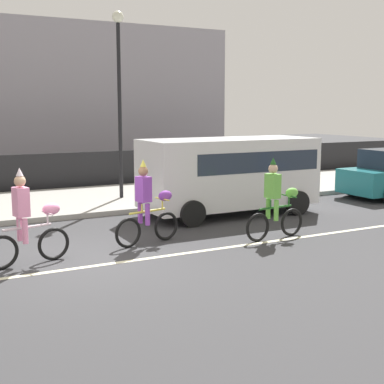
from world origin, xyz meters
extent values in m
plane|color=#38383A|center=(0.00, 0.00, 0.00)|extent=(80.00, 80.00, 0.00)
cube|color=beige|center=(0.00, -0.50, 0.00)|extent=(36.00, 0.14, 0.01)
cube|color=#9E9B93|center=(0.00, 6.50, 0.07)|extent=(60.00, 5.00, 0.15)
cube|color=black|center=(0.00, 9.40, 0.70)|extent=(40.00, 0.08, 1.40)
torus|color=black|center=(-0.44, 0.28, 0.33)|extent=(0.67, 0.20, 0.67)
torus|color=black|center=(-1.47, 0.08, 0.33)|extent=(0.67, 0.20, 0.67)
cylinder|color=silver|center=(-0.96, 0.18, 0.75)|extent=(0.96, 0.23, 0.05)
cylinder|color=silver|center=(-1.10, 0.15, 0.84)|extent=(0.04, 0.04, 0.18)
cylinder|color=silver|center=(-0.54, 0.26, 0.86)|extent=(0.04, 0.04, 0.23)
cylinder|color=silver|center=(-0.54, 0.26, 0.98)|extent=(0.13, 0.50, 0.03)
ellipsoid|color=pink|center=(-0.46, 0.27, 1.05)|extent=(0.39, 0.27, 0.24)
cube|color=pink|center=(-1.05, 0.16, 1.26)|extent=(0.30, 0.36, 0.56)
sphere|color=tan|center=(-1.05, 0.16, 1.66)|extent=(0.22, 0.22, 0.22)
cone|color=silver|center=(-1.05, 0.16, 1.84)|extent=(0.14, 0.14, 0.16)
cylinder|color=pink|center=(-1.03, 0.02, 0.71)|extent=(0.11, 0.11, 0.48)
cylinder|color=pink|center=(-1.08, 0.30, 0.71)|extent=(0.11, 0.11, 0.48)
torus|color=black|center=(2.25, 0.73, 0.33)|extent=(0.67, 0.22, 0.67)
torus|color=black|center=(1.23, 0.49, 0.33)|extent=(0.67, 0.22, 0.67)
cylinder|color=#E5D84C|center=(1.74, 0.61, 0.75)|extent=(0.95, 0.27, 0.05)
cylinder|color=#E5D84C|center=(1.59, 0.57, 0.84)|extent=(0.04, 0.04, 0.18)
cylinder|color=#E5D84C|center=(2.15, 0.70, 0.86)|extent=(0.04, 0.04, 0.23)
cylinder|color=#E5D84C|center=(2.15, 0.70, 0.98)|extent=(0.14, 0.49, 0.03)
ellipsoid|color=purple|center=(2.23, 0.72, 1.05)|extent=(0.40, 0.28, 0.24)
cube|color=purple|center=(1.64, 0.58, 1.26)|extent=(0.31, 0.37, 0.56)
sphere|color=#9E7051|center=(1.64, 0.58, 1.66)|extent=(0.22, 0.22, 0.22)
cone|color=#E5D84C|center=(1.64, 0.58, 1.84)|extent=(0.14, 0.14, 0.16)
cylinder|color=purple|center=(1.68, 0.45, 0.71)|extent=(0.11, 0.11, 0.48)
cylinder|color=purple|center=(1.61, 0.72, 0.71)|extent=(0.11, 0.11, 0.48)
torus|color=black|center=(5.10, -0.27, 0.33)|extent=(0.67, 0.13, 0.67)
torus|color=black|center=(4.05, -0.37, 0.33)|extent=(0.67, 0.13, 0.67)
cylinder|color=#266626|center=(4.57, -0.32, 0.75)|extent=(0.97, 0.14, 0.05)
cylinder|color=#266626|center=(4.42, -0.33, 0.84)|extent=(0.04, 0.04, 0.18)
cylinder|color=#266626|center=(4.99, -0.28, 0.86)|extent=(0.04, 0.04, 0.23)
cylinder|color=#266626|center=(4.99, -0.28, 0.98)|extent=(0.08, 0.50, 0.03)
ellipsoid|color=#72CC4C|center=(5.07, -0.27, 1.05)|extent=(0.38, 0.23, 0.24)
cube|color=#72CC4C|center=(4.47, -0.33, 1.26)|extent=(0.27, 0.34, 0.56)
sphere|color=beige|center=(4.47, -0.33, 1.66)|extent=(0.22, 0.22, 0.22)
cone|color=#266626|center=(4.47, -0.33, 1.84)|extent=(0.14, 0.14, 0.16)
cylinder|color=#72CC4C|center=(4.49, -0.47, 0.71)|extent=(0.11, 0.11, 0.48)
cylinder|color=#72CC4C|center=(4.46, -0.19, 0.71)|extent=(0.11, 0.11, 0.48)
cube|color=white|center=(5.14, 2.70, 1.23)|extent=(5.00, 2.00, 1.90)
cube|color=#283342|center=(5.54, 2.70, 1.58)|extent=(3.90, 2.02, 0.56)
cylinder|color=black|center=(6.84, 1.70, 0.35)|extent=(0.70, 0.22, 0.70)
cylinder|color=black|center=(6.84, 3.70, 0.35)|extent=(0.70, 0.22, 0.70)
cylinder|color=black|center=(3.44, 1.70, 0.35)|extent=(0.70, 0.22, 0.70)
cylinder|color=black|center=(3.44, 3.70, 0.35)|extent=(0.70, 0.22, 0.70)
cylinder|color=black|center=(10.69, 3.56, 0.30)|extent=(0.60, 0.20, 0.60)
cylinder|color=black|center=(3.09, 6.04, 2.90)|extent=(0.12, 0.12, 5.50)
sphere|color=#EAEACC|center=(3.09, 6.04, 5.83)|extent=(0.36, 0.36, 0.36)
camera|label=1|loc=(-2.77, -10.27, 3.03)|focal=50.00mm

